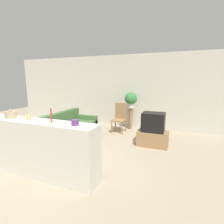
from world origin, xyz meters
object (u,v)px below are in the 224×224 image
object	(u,v)px
couch	(70,129)
wooden_chair	(120,117)
television	(153,122)
potted_plant	(131,99)
decorative_bowl	(11,115)

from	to	relation	value
couch	wooden_chair	xyz separation A→B (m)	(1.21, 1.19, 0.25)
couch	wooden_chair	distance (m)	1.72
television	potted_plant	xyz separation A→B (m)	(-1.01, 1.36, 0.44)
couch	potted_plant	xyz separation A→B (m)	(1.48, 1.65, 0.83)
decorative_bowl	television	bearing A→B (deg)	43.53
couch	decorative_bowl	distance (m)	2.17
television	decorative_bowl	bearing A→B (deg)	-136.47
wooden_chair	potted_plant	bearing A→B (deg)	60.25
television	decorative_bowl	distance (m)	3.36
television	couch	bearing A→B (deg)	-173.27
wooden_chair	potted_plant	distance (m)	0.78
television	wooden_chair	xyz separation A→B (m)	(-1.28, 0.90, -0.14)
potted_plant	decorative_bowl	size ratio (longest dim) A/B	2.60
couch	wooden_chair	world-z (taller)	wooden_chair
wooden_chair	decorative_bowl	bearing A→B (deg)	-109.60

